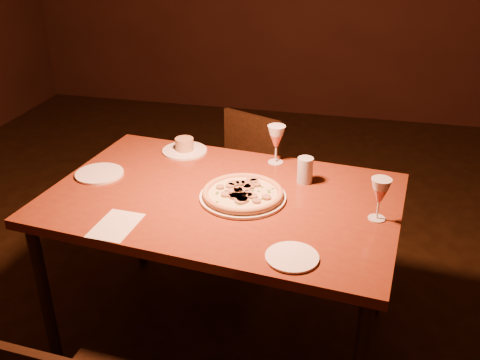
# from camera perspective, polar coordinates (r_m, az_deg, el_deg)

# --- Properties ---
(dining_table) EXTENTS (1.57, 1.10, 0.79)m
(dining_table) POSITION_cam_1_polar(r_m,az_deg,el_deg) (2.31, -1.86, -3.16)
(dining_table) COLOR brown
(dining_table) RESTS_ON floor
(chair_far) EXTENTS (0.51, 0.51, 0.81)m
(chair_far) POSITION_cam_1_polar(r_m,az_deg,el_deg) (3.18, -0.03, 0.43)
(chair_far) COLOR black
(chair_far) RESTS_ON floor
(pizza_plate) EXTENTS (0.36, 0.36, 0.04)m
(pizza_plate) POSITION_cam_1_polar(r_m,az_deg,el_deg) (2.24, 0.30, -1.49)
(pizza_plate) COLOR white
(pizza_plate) RESTS_ON dining_table
(ramekin_saucer) EXTENTS (0.22, 0.22, 0.07)m
(ramekin_saucer) POSITION_cam_1_polar(r_m,az_deg,el_deg) (2.69, -5.93, 3.48)
(ramekin_saucer) COLOR white
(ramekin_saucer) RESTS_ON dining_table
(wine_glass_far) EXTENTS (0.09, 0.09, 0.19)m
(wine_glass_far) POSITION_cam_1_polar(r_m,az_deg,el_deg) (2.54, 3.87, 3.80)
(wine_glass_far) COLOR #CC6155
(wine_glass_far) RESTS_ON dining_table
(wine_glass_right) EXTENTS (0.08, 0.08, 0.18)m
(wine_glass_right) POSITION_cam_1_polar(r_m,az_deg,el_deg) (2.13, 14.62, -2.00)
(wine_glass_right) COLOR #CC6155
(wine_glass_right) RESTS_ON dining_table
(water_tumbler) EXTENTS (0.07, 0.07, 0.12)m
(water_tumbler) POSITION_cam_1_polar(r_m,az_deg,el_deg) (2.38, 6.95, 1.06)
(water_tumbler) COLOR #ABB6BB
(water_tumbler) RESTS_ON dining_table
(side_plate_left) EXTENTS (0.22, 0.22, 0.01)m
(side_plate_left) POSITION_cam_1_polar(r_m,az_deg,el_deg) (2.53, -14.76, 0.66)
(side_plate_left) COLOR white
(side_plate_left) RESTS_ON dining_table
(side_plate_near) EXTENTS (0.19, 0.19, 0.01)m
(side_plate_near) POSITION_cam_1_polar(r_m,az_deg,el_deg) (1.89, 5.57, -8.19)
(side_plate_near) COLOR white
(side_plate_near) RESTS_ON dining_table
(menu_card) EXTENTS (0.16, 0.23, 0.00)m
(menu_card) POSITION_cam_1_polar(r_m,az_deg,el_deg) (2.12, -13.10, -4.74)
(menu_card) COLOR silver
(menu_card) RESTS_ON dining_table
(pendant_light) EXTENTS (0.12, 0.12, 0.12)m
(pendant_light) POSITION_cam_1_polar(r_m,az_deg,el_deg) (2.02, -2.24, 18.32)
(pendant_light) COLOR #F27243
(pendant_light) RESTS_ON ceiling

